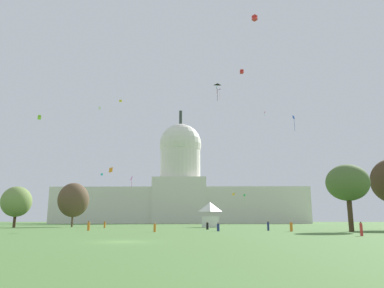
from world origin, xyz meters
name	(u,v)px	position (x,y,z in m)	size (l,w,h in m)	color
ground_plane	(122,242)	(0.00, 0.00, 0.00)	(800.00, 800.00, 0.00)	#4C7538
capitol_building	(180,193)	(-4.41, 179.11, 17.33)	(141.87, 27.43, 66.31)	silver
event_tent	(210,215)	(9.49, 65.62, 3.30)	(4.54, 4.70, 6.50)	white
tree_west_far	(73,200)	(-28.23, 69.31, 7.32)	(11.57, 11.62, 12.01)	brown
tree_west_mid	(16,202)	(-40.46, 61.87, 6.51)	(9.16, 8.98, 10.40)	#42301E
tree_east_mid	(348,183)	(31.39, 29.07, 7.91)	(10.05, 10.08, 11.00)	#42301E
person_orange_near_tent	(291,227)	(21.97, 30.34, 0.76)	(0.59, 0.59, 1.68)	orange
person_black_edge_east	(207,226)	(8.26, 42.30, 0.72)	(0.47, 0.47, 1.60)	black
person_teal_back_center	(268,225)	(23.10, 57.58, 0.68)	(0.49, 0.49, 1.48)	#1E757A
person_red_edge_west	(361,229)	(25.88, 12.50, 0.78)	(0.42, 0.42, 1.68)	red
person_navy_front_right	(268,226)	(18.99, 34.97, 0.78)	(0.46, 0.46, 1.70)	navy
person_navy_mid_right	(218,227)	(9.85, 31.19, 0.68)	(0.53, 0.53, 1.52)	navy
person_orange_lawn_far_right	(89,226)	(-13.16, 34.29, 0.79)	(0.66, 0.66, 1.74)	orange
person_orange_lawn_far_left	(105,225)	(-16.31, 57.96, 0.76)	(0.51, 0.51, 1.68)	orange
person_orange_near_tree_east	(155,228)	(-0.40, 26.95, 0.67)	(0.44, 0.44, 1.49)	orange
kite_red_high	(242,72)	(20.76, 80.81, 49.68)	(1.19, 1.23, 1.22)	red
kite_green_low	(245,195)	(25.97, 125.53, 12.23)	(1.05, 1.05, 3.61)	green
kite_pink_high	(265,112)	(38.76, 139.99, 53.37)	(0.61, 0.88, 2.63)	pink
kite_cyan_mid	(102,174)	(-35.40, 123.86, 21.19)	(1.08, 0.26, 1.04)	#33BCDB
kite_blue_mid	(294,120)	(31.23, 59.58, 27.32)	(0.55, 0.71, 4.25)	blue
kite_orange_low	(111,170)	(-9.22, 32.66, 10.69)	(0.76, 0.78, 0.98)	orange
kite_magenta_low	(132,180)	(-12.14, 68.66, 12.89)	(0.61, 0.87, 3.26)	#D1339E
kite_yellow_high	(121,101)	(-30.47, 132.15, 57.12)	(1.37, 1.36, 1.01)	yellow
kite_violet_high	(221,91)	(15.17, 103.16, 51.22)	(1.37, 1.57, 3.87)	purple
kite_lime_mid	(39,117)	(-28.63, 44.86, 24.13)	(0.92, 0.95, 0.93)	#8CD133
kite_white_high	(99,108)	(-36.77, 119.75, 49.76)	(0.95, 0.80, 1.36)	white
kite_black_mid	(218,86)	(11.13, 49.21, 32.86)	(1.53, 0.92, 4.16)	black
kite_gold_low	(234,194)	(21.38, 126.77, 12.86)	(1.23, 0.79, 1.32)	gold
kite_turquoise_high	(217,89)	(14.48, 121.40, 58.95)	(0.31, 0.66, 3.28)	teal
kite_red_high_b	(255,18)	(19.46, 43.74, 47.06)	(1.35, 1.35, 1.15)	red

